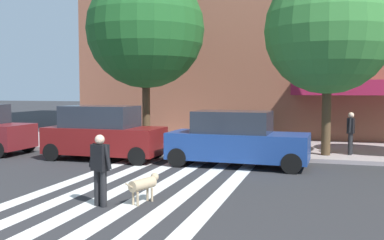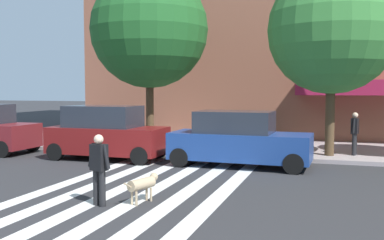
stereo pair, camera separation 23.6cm
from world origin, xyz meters
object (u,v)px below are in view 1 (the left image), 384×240
Objects in this scene: parked_car_behind_first at (103,133)px; street_tree_nearest at (146,30)px; dog_on_leash at (144,184)px; parked_car_third_in_line at (236,140)px; pedestrian_dog_walker at (100,166)px; pedestrian_bystander at (351,131)px; street_tree_middle at (328,31)px.

street_tree_nearest is (0.58, 2.85, 4.25)m from parked_car_behind_first.
dog_on_leash is at bearing -67.97° from street_tree_nearest.
parked_car_third_in_line is at bearing 78.26° from dog_on_leash.
parked_car_behind_first is at bearing 117.25° from pedestrian_dog_walker.
street_tree_nearest is 9.41m from pedestrian_bystander.
parked_car_third_in_line is (5.11, 0.00, -0.07)m from parked_car_behind_first.
street_tree_middle reaches higher than pedestrian_dog_walker.
parked_car_third_in_line is 4.88m from pedestrian_bystander.
parked_car_third_in_line is 6.40m from pedestrian_dog_walker.
dog_on_leash is 9.85m from pedestrian_bystander.
street_tree_middle is at bearing 62.75° from dog_on_leash.
pedestrian_bystander is (8.44, 0.06, -4.17)m from street_tree_nearest.
parked_car_behind_first is 5.11m from parked_car_third_in_line.
parked_car_third_in_line is 6.88m from street_tree_nearest.
street_tree_middle is 6.50× the size of dog_on_leash.
parked_car_third_in_line is 2.96× the size of pedestrian_dog_walker.
parked_car_third_in_line is at bearing -143.33° from pedestrian_bystander.
street_tree_nearest is at bearing 147.82° from parked_car_third_in_line.
parked_car_third_in_line is 4.43× the size of dog_on_leash.
parked_car_behind_first is 0.91× the size of parked_car_third_in_line.
pedestrian_dog_walker is at bearing -62.75° from parked_car_behind_first.
pedestrian_bystander reaches higher than pedestrian_dog_walker.
parked_car_third_in_line is 0.68× the size of street_tree_middle.
parked_car_third_in_line is 2.96× the size of pedestrian_bystander.
pedestrian_dog_walker is (3.13, -6.08, -0.07)m from parked_car_behind_first.
parked_car_behind_first is 6.81m from dog_on_leash.
parked_car_behind_first reaches higher than pedestrian_bystander.
street_tree_nearest reaches higher than pedestrian_dog_walker.
parked_car_third_in_line reaches higher than dog_on_leash.
street_tree_nearest is 10.25m from pedestrian_dog_walker.
street_tree_middle is at bearing -2.47° from street_tree_nearest.
street_tree_middle is at bearing 17.32° from parked_car_behind_first.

